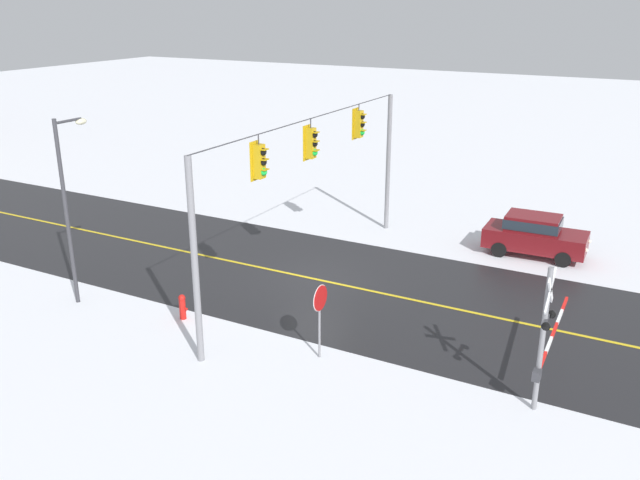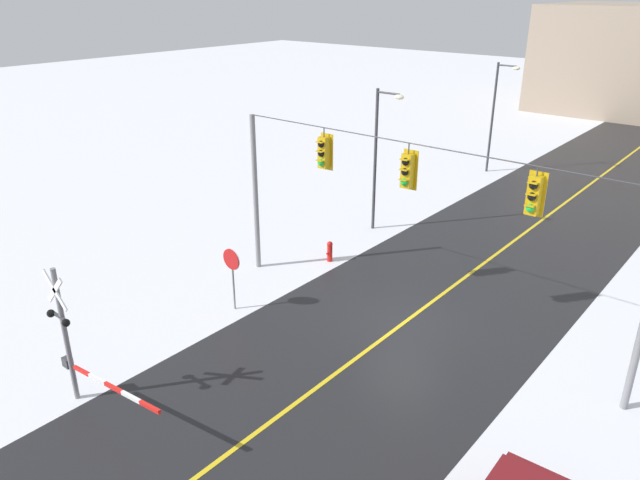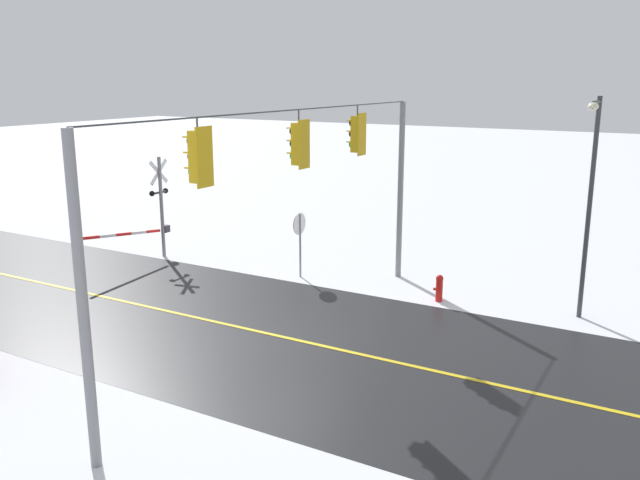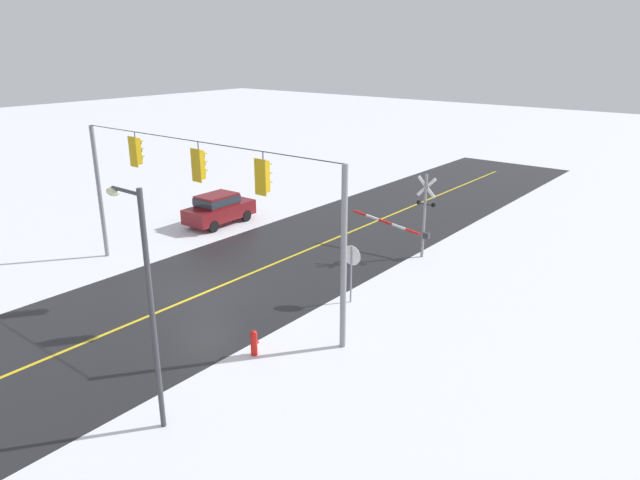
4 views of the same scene
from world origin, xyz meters
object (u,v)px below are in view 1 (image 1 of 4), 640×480
Objects in this scene: parked_car_maroon at (534,234)px; fire_hydrant at (182,306)px; stop_sign at (320,305)px; railroad_crossing at (546,335)px; streetlamp_near at (69,194)px.

fire_hydrant is at bearing 142.22° from parked_car_maroon.
stop_sign is 0.52× the size of railroad_crossing.
railroad_crossing reaches higher than stop_sign.
parked_car_maroon is (11.79, -3.77, -0.76)m from stop_sign.
parked_car_maroon reaches higher than fire_hydrant.
stop_sign is 0.55× the size of parked_car_maroon.
railroad_crossing is at bearing -83.86° from stop_sign.
railroad_crossing is 11.44m from parked_car_maroon.
stop_sign is at bearing 96.14° from railroad_crossing.
stop_sign is 9.71m from streetlamp_near.
stop_sign is at bearing 162.25° from parked_car_maroon.
railroad_crossing is 1.06× the size of parked_car_maroon.
stop_sign reaches higher than fire_hydrant.
streetlamp_near is 5.43m from fire_hydrant.
streetlamp_near reaches higher than parked_car_maroon.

